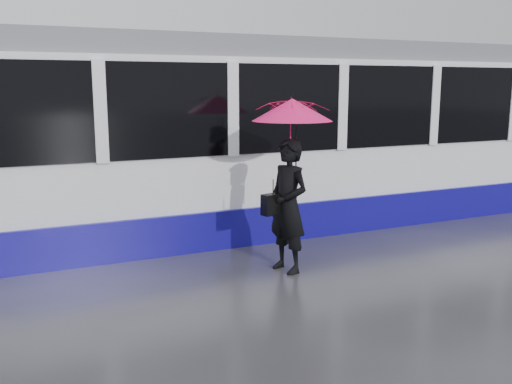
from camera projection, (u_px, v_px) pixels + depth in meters
name	position (u px, v px, depth m)	size (l,w,h in m)	color
ground	(224.00, 277.00, 7.75)	(90.00, 90.00, 0.00)	#2D2D32
rails	(171.00, 234.00, 9.98)	(34.00, 1.51, 0.02)	#3F3D38
tram	(232.00, 138.00, 10.17)	(26.00, 2.56, 3.35)	white
woman	(288.00, 206.00, 7.85)	(0.68, 0.44, 1.86)	black
umbrella	(292.00, 126.00, 7.67)	(1.33, 1.33, 1.25)	#ED1492
handbag	(273.00, 204.00, 7.77)	(0.36, 0.22, 0.47)	black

